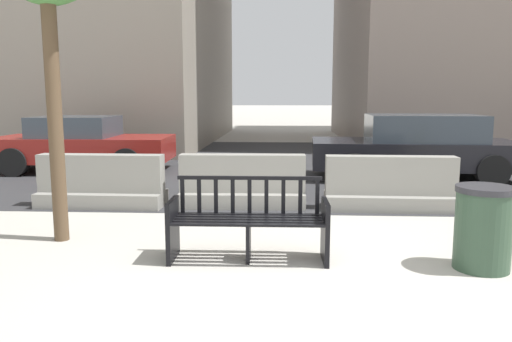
# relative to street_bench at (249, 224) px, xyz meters

# --- Properties ---
(ground_plane) EXTENTS (200.00, 200.00, 0.00)m
(ground_plane) POSITION_rel_street_bench_xyz_m (0.61, -0.61, -0.40)
(ground_plane) COLOR #B7B2A8
(street_asphalt) EXTENTS (120.00, 12.00, 0.01)m
(street_asphalt) POSITION_rel_street_bench_xyz_m (0.61, 8.09, -0.39)
(street_asphalt) COLOR #333335
(street_asphalt) RESTS_ON ground
(street_bench) EXTENTS (1.70, 0.55, 0.88)m
(street_bench) POSITION_rel_street_bench_xyz_m (0.00, 0.00, 0.00)
(street_bench) COLOR black
(street_bench) RESTS_ON ground
(jersey_barrier_centre) EXTENTS (2.01, 0.72, 0.84)m
(jersey_barrier_centre) POSITION_rel_street_bench_xyz_m (-0.28, 2.65, -0.06)
(jersey_barrier_centre) COLOR gray
(jersey_barrier_centre) RESTS_ON ground
(jersey_barrier_left) EXTENTS (2.01, 0.72, 0.84)m
(jersey_barrier_left) POSITION_rel_street_bench_xyz_m (-2.54, 2.52, -0.06)
(jersey_barrier_left) COLOR gray
(jersey_barrier_left) RESTS_ON ground
(jersey_barrier_right) EXTENTS (2.01, 0.72, 0.84)m
(jersey_barrier_right) POSITION_rel_street_bench_xyz_m (2.04, 2.55, -0.06)
(jersey_barrier_right) COLOR gray
(jersey_barrier_right) RESTS_ON ground
(car_sedan_mid) EXTENTS (4.12, 2.06, 1.29)m
(car_sedan_mid) POSITION_rel_street_bench_xyz_m (-4.38, 6.29, 0.25)
(car_sedan_mid) COLOR maroon
(car_sedan_mid) RESTS_ON ground
(car_sedan_far) EXTENTS (4.39, 2.13, 1.37)m
(car_sedan_far) POSITION_rel_street_bench_xyz_m (3.21, 5.57, 0.30)
(car_sedan_far) COLOR black
(car_sedan_far) RESTS_ON ground
(trash_bin) EXTENTS (0.58, 0.58, 0.86)m
(trash_bin) POSITION_rel_street_bench_xyz_m (2.40, -0.18, 0.04)
(trash_bin) COLOR #334C38
(trash_bin) RESTS_ON ground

